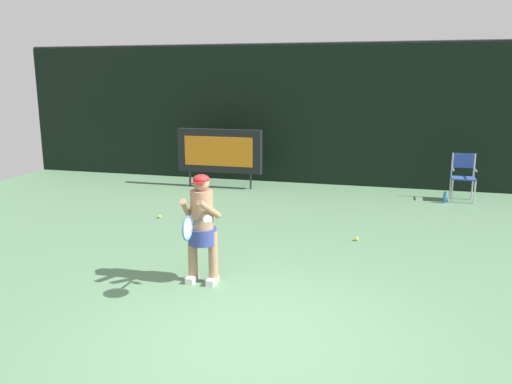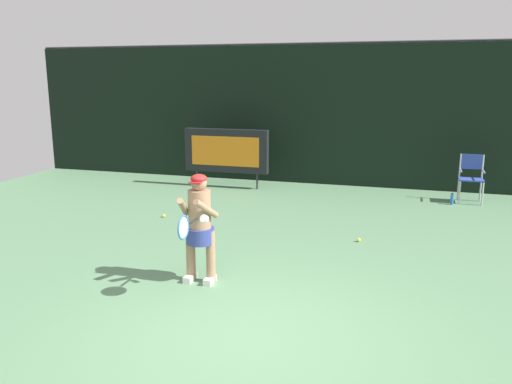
{
  "view_description": "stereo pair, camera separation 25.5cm",
  "coord_description": "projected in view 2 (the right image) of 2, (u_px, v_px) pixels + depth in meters",
  "views": [
    {
      "loc": [
        1.34,
        -5.05,
        2.81
      ],
      "look_at": [
        -0.67,
        2.52,
        1.05
      ],
      "focal_mm": 36.29,
      "sensor_mm": 36.0,
      "label": 1
    },
    {
      "loc": [
        1.58,
        -4.99,
        2.81
      ],
      "look_at": [
        -0.67,
        2.52,
        1.05
      ],
      "focal_mm": 36.29,
      "sensor_mm": 36.0,
      "label": 2
    }
  ],
  "objects": [
    {
      "name": "backdrop_screen",
      "position": [
        348.0,
        116.0,
        13.27
      ],
      "size": [
        18.0,
        0.12,
        3.66
      ],
      "color": "black",
      "rests_on": "ground"
    },
    {
      "name": "water_bottle",
      "position": [
        452.0,
        199.0,
        11.55
      ],
      "size": [
        0.07,
        0.07,
        0.27
      ],
      "color": "blue",
      "rests_on": "ground"
    },
    {
      "name": "tennis_ball_loose",
      "position": [
        164.0,
        216.0,
        10.52
      ],
      "size": [
        0.07,
        0.07,
        0.07
      ],
      "color": "#CCDB3D",
      "rests_on": "ground"
    },
    {
      "name": "scoreboard",
      "position": [
        226.0,
        151.0,
        13.19
      ],
      "size": [
        2.2,
        0.21,
        1.5
      ],
      "color": "black",
      "rests_on": "ground"
    },
    {
      "name": "tennis_ball_spare",
      "position": [
        359.0,
        240.0,
        8.96
      ],
      "size": [
        0.07,
        0.07,
        0.07
      ],
      "color": "#CCDB3D",
      "rests_on": "ground"
    },
    {
      "name": "tennis_racket",
      "position": [
        184.0,
        227.0,
        6.43
      ],
      "size": [
        0.03,
        0.6,
        0.31
      ],
      "rotation": [
        0.0,
        0.0,
        0.01
      ],
      "color": "black"
    },
    {
      "name": "ground",
      "position": [
        243.0,
        345.0,
        5.55
      ],
      "size": [
        18.0,
        22.0,
        0.03
      ],
      "color": "#59835D"
    },
    {
      "name": "umpire_chair",
      "position": [
        471.0,
        175.0,
        11.68
      ],
      "size": [
        0.52,
        0.44,
        1.08
      ],
      "color": "#B7B7BC",
      "rests_on": "ground"
    },
    {
      "name": "tennis_player",
      "position": [
        200.0,
        223.0,
        7.07
      ],
      "size": [
        0.53,
        0.61,
        1.52
      ],
      "color": "white",
      "rests_on": "ground"
    }
  ]
}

